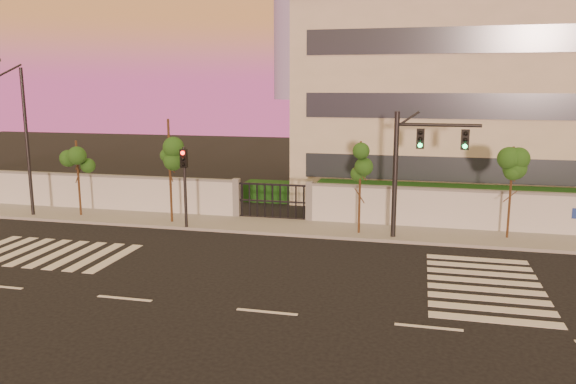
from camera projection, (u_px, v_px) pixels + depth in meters
name	position (u px, v px, depth m)	size (l,w,h in m)	color
ground	(267.00, 312.00, 17.85)	(120.00, 120.00, 0.00)	black
sidewalk	(323.00, 229.00, 27.87)	(60.00, 3.00, 0.15)	gray
perimeter_wall	(330.00, 204.00, 29.10)	(60.00, 0.36, 2.20)	silver
hedge_row	(357.00, 199.00, 31.52)	(41.00, 4.25, 1.80)	#113710
institutional_building	(494.00, 101.00, 35.68)	(24.40, 12.40, 12.25)	#BCB89F
road_markings	(253.00, 271.00, 21.79)	(57.00, 7.62, 0.02)	silver
street_tree_b	(78.00, 161.00, 30.09)	(1.48, 1.18, 4.22)	#382314
street_tree_c	(170.00, 147.00, 28.44)	(1.50, 1.19, 5.45)	#382314
street_tree_d	(361.00, 167.00, 26.37)	(1.38, 1.10, 4.54)	#382314
street_tree_e	(512.00, 172.00, 25.52)	(1.32, 1.05, 4.39)	#382314
traffic_signal_main	(412.00, 160.00, 25.40)	(3.77, 0.41, 5.95)	black
traffic_signal_secondary	(185.00, 178.00, 27.55)	(0.32, 0.33, 4.16)	black
streetlight_west	(24.00, 135.00, 29.75)	(0.50, 2.02, 8.41)	black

